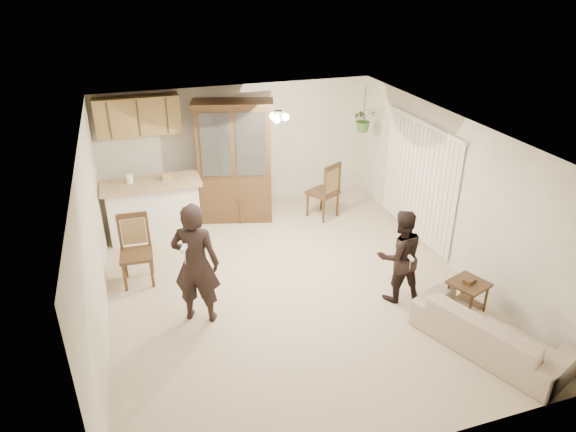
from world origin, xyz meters
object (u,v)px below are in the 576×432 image
object	(u,v)px
chair_hutch_right	(323,201)
child	(399,259)
chair_bar	(138,265)
china_hutch	(235,163)
side_table	(467,297)
chair_hutch_left	(236,202)
sofa	(491,326)
adult	(196,264)

from	to	relation	value
chair_hutch_right	child	bearing A→B (deg)	62.89
chair_bar	child	bearing A→B (deg)	-20.99
chair_bar	chair_hutch_right	distance (m)	3.88
china_hutch	side_table	size ratio (longest dim) A/B	3.87
china_hutch	chair_hutch_left	world-z (taller)	china_hutch
child	side_table	distance (m)	1.09
side_table	sofa	bearing A→B (deg)	-103.25
sofa	chair_hutch_right	size ratio (longest dim) A/B	1.61
chair_hutch_left	chair_hutch_right	bearing A→B (deg)	26.76
child	chair_hutch_left	xyz separation A→B (m)	(-1.69, 3.44, -0.35)
chair_bar	side_table	bearing A→B (deg)	-24.24
side_table	chair_hutch_right	distance (m)	3.71
adult	chair_hutch_left	size ratio (longest dim) A/B	1.55
child	chair_hutch_left	distance (m)	3.85
chair_hutch_left	chair_hutch_right	size ratio (longest dim) A/B	1.00
child	chair_bar	xyz separation A→B (m)	(-3.69, 1.64, -0.36)
adult	chair_bar	bearing A→B (deg)	-33.81
side_table	chair_bar	distance (m)	5.01
chair_hutch_right	chair_bar	bearing A→B (deg)	-7.90
chair_hutch_left	chair_hutch_right	xyz separation A→B (m)	(1.65, -0.47, 0.00)
chair_hutch_right	china_hutch	bearing A→B (deg)	-43.68
side_table	chair_hutch_left	xyz separation A→B (m)	(-2.46, 4.09, 0.06)
sofa	child	bearing A→B (deg)	0.57
side_table	china_hutch	bearing A→B (deg)	121.03
chair_bar	chair_hutch_right	size ratio (longest dim) A/B	0.97
adult	china_hutch	xyz separation A→B (m)	(1.23, 3.01, 0.26)
child	side_table	size ratio (longest dim) A/B	2.23
sofa	chair_hutch_right	world-z (taller)	chair_hutch_right
sofa	chair_bar	distance (m)	5.25
chair_hutch_right	sofa	bearing A→B (deg)	70.30
sofa	side_table	xyz separation A→B (m)	(0.18, 0.76, -0.10)
sofa	chair_hutch_left	world-z (taller)	chair_hutch_left
adult	side_table	world-z (taller)	adult
chair_bar	chair_hutch_left	world-z (taller)	chair_hutch_left
adult	chair_bar	size ratio (longest dim) A/B	1.60
chair_bar	chair_hutch_left	bearing A→B (deg)	45.08
chair_bar	adult	bearing A→B (deg)	-54.66
adult	child	world-z (taller)	adult
side_table	chair_hutch_left	bearing A→B (deg)	121.07
china_hutch	side_table	world-z (taller)	china_hutch
chair_hutch_right	adult	bearing A→B (deg)	13.65
sofa	chair_bar	xyz separation A→B (m)	(-4.28, 3.05, -0.05)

